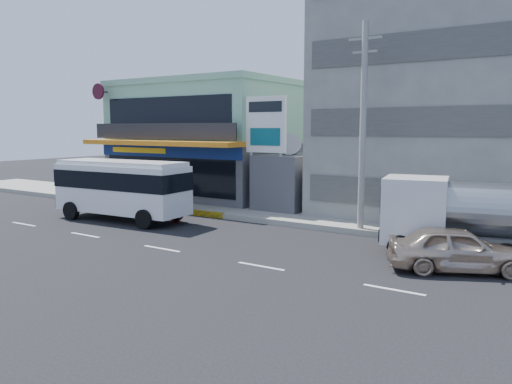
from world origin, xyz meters
TOP-DOWN VIEW (x-y plane):
  - ground at (0.00, 0.00)m, footprint 120.00×120.00m
  - sidewalk at (5.00, 9.50)m, footprint 70.00×5.00m
  - shop_building at (-8.00, 13.95)m, footprint 12.40×11.70m
  - concrete_building at (10.00, 15.00)m, footprint 16.00×12.00m
  - gap_structure at (0.00, 12.00)m, footprint 3.00×6.00m
  - satellite_dish at (0.00, 11.00)m, footprint 1.50×1.50m
  - billboard at (-0.50, 9.20)m, footprint 2.60×0.18m
  - utility_pole_near at (6.00, 7.40)m, footprint 1.60×0.30m
  - minibus at (-6.41, 3.65)m, footprint 8.05×3.17m
  - sedan at (11.23, 3.26)m, footprint 5.20×3.78m
  - tanker_truck at (11.66, 5.33)m, footprint 8.27×3.78m
  - motorcycle_rider at (-4.00, 4.60)m, footprint 1.97×0.72m

SIDE VIEW (x-z plane):
  - ground at x=0.00m, z-range 0.00..0.00m
  - sidewalk at x=5.00m, z-range 0.00..0.30m
  - sedan at x=11.23m, z-range 0.00..1.65m
  - motorcycle_rider at x=-4.00m, z-range -0.43..2.09m
  - tanker_truck at x=11.66m, z-range 0.12..3.26m
  - gap_structure at x=0.00m, z-range 0.00..3.50m
  - minibus at x=-6.41m, z-range 0.32..3.63m
  - satellite_dish at x=0.00m, z-range 3.50..3.65m
  - shop_building at x=-8.00m, z-range 0.00..8.00m
  - billboard at x=-0.50m, z-range 1.48..8.38m
  - utility_pole_near at x=6.00m, z-range 0.15..10.15m
  - concrete_building at x=10.00m, z-range 0.00..14.00m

